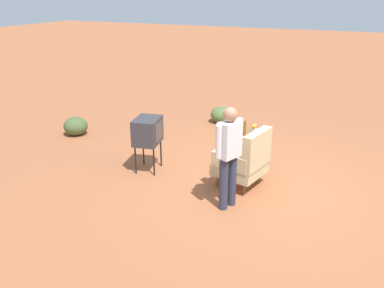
{
  "coord_description": "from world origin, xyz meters",
  "views": [
    {
      "loc": [
        6.33,
        1.77,
        3.26
      ],
      "look_at": [
        0.15,
        -1.08,
        0.65
      ],
      "focal_mm": 38.01,
      "sensor_mm": 36.0,
      "label": 1
    }
  ],
  "objects_px": {
    "bottle_tall_amber": "(244,128)",
    "soda_can_blue": "(241,130)",
    "side_table": "(248,138)",
    "tv_on_stand": "(148,131)",
    "person_standing": "(229,152)",
    "armchair": "(245,160)",
    "flower_vase": "(254,130)"
  },
  "relations": [
    {
      "from": "bottle_tall_amber",
      "to": "soda_can_blue",
      "type": "bearing_deg",
      "value": -143.52
    },
    {
      "from": "side_table",
      "to": "tv_on_stand",
      "type": "distance_m",
      "value": 1.93
    },
    {
      "from": "tv_on_stand",
      "to": "soda_can_blue",
      "type": "xyz_separation_m",
      "value": [
        -0.93,
        1.51,
        -0.04
      ]
    },
    {
      "from": "person_standing",
      "to": "soda_can_blue",
      "type": "bearing_deg",
      "value": -168.31
    },
    {
      "from": "armchair",
      "to": "flower_vase",
      "type": "bearing_deg",
      "value": -175.73
    },
    {
      "from": "side_table",
      "to": "soda_can_blue",
      "type": "xyz_separation_m",
      "value": [
        0.06,
        -0.14,
        0.17
      ]
    },
    {
      "from": "armchair",
      "to": "side_table",
      "type": "relative_size",
      "value": 1.57
    },
    {
      "from": "armchair",
      "to": "soda_can_blue",
      "type": "height_order",
      "value": "armchair"
    },
    {
      "from": "armchair",
      "to": "person_standing",
      "type": "height_order",
      "value": "person_standing"
    },
    {
      "from": "flower_vase",
      "to": "armchair",
      "type": "bearing_deg",
      "value": 4.27
    },
    {
      "from": "tv_on_stand",
      "to": "person_standing",
      "type": "xyz_separation_m",
      "value": [
        0.7,
        1.85,
        0.16
      ]
    },
    {
      "from": "armchair",
      "to": "bottle_tall_amber",
      "type": "xyz_separation_m",
      "value": [
        -0.69,
        -0.25,
        0.33
      ]
    },
    {
      "from": "person_standing",
      "to": "flower_vase",
      "type": "xyz_separation_m",
      "value": [
        -1.47,
        -0.03,
        -0.11
      ]
    },
    {
      "from": "side_table",
      "to": "flower_vase",
      "type": "relative_size",
      "value": 2.56
    },
    {
      "from": "tv_on_stand",
      "to": "soda_can_blue",
      "type": "distance_m",
      "value": 1.78
    },
    {
      "from": "tv_on_stand",
      "to": "soda_can_blue",
      "type": "bearing_deg",
      "value": 121.48
    },
    {
      "from": "armchair",
      "to": "side_table",
      "type": "height_order",
      "value": "armchair"
    },
    {
      "from": "tv_on_stand",
      "to": "bottle_tall_amber",
      "type": "bearing_deg",
      "value": 115.76
    },
    {
      "from": "bottle_tall_amber",
      "to": "flower_vase",
      "type": "bearing_deg",
      "value": 86.5
    },
    {
      "from": "side_table",
      "to": "bottle_tall_amber",
      "type": "bearing_deg",
      "value": -8.61
    },
    {
      "from": "armchair",
      "to": "tv_on_stand",
      "type": "height_order",
      "value": "armchair"
    },
    {
      "from": "tv_on_stand",
      "to": "side_table",
      "type": "bearing_deg",
      "value": 120.78
    },
    {
      "from": "armchair",
      "to": "tv_on_stand",
      "type": "bearing_deg",
      "value": -87.26
    },
    {
      "from": "armchair",
      "to": "flower_vase",
      "type": "distance_m",
      "value": 0.76
    },
    {
      "from": "side_table",
      "to": "flower_vase",
      "type": "height_order",
      "value": "flower_vase"
    },
    {
      "from": "side_table",
      "to": "bottle_tall_amber",
      "type": "xyz_separation_m",
      "value": [
        0.2,
        -0.03,
        0.25
      ]
    },
    {
      "from": "person_standing",
      "to": "tv_on_stand",
      "type": "bearing_deg",
      "value": -110.75
    },
    {
      "from": "bottle_tall_amber",
      "to": "soda_can_blue",
      "type": "distance_m",
      "value": 0.2
    },
    {
      "from": "bottle_tall_amber",
      "to": "flower_vase",
      "type": "distance_m",
      "value": 0.2
    },
    {
      "from": "tv_on_stand",
      "to": "bottle_tall_amber",
      "type": "distance_m",
      "value": 1.8
    },
    {
      "from": "person_standing",
      "to": "flower_vase",
      "type": "bearing_deg",
      "value": -178.8
    },
    {
      "from": "tv_on_stand",
      "to": "person_standing",
      "type": "height_order",
      "value": "person_standing"
    }
  ]
}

